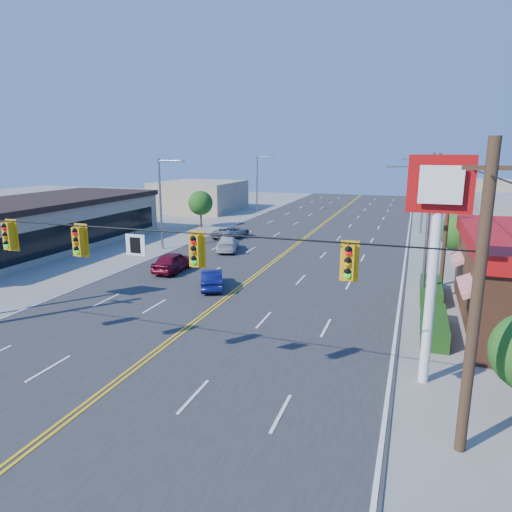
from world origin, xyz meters
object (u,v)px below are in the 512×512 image
(kfc_pylon, at_px, (437,226))
(car_silver, at_px, (231,232))
(car_blue, at_px, (212,280))
(car_white, at_px, (228,244))
(signal_span, at_px, (105,258))
(car_magenta, at_px, (173,262))

(kfc_pylon, distance_m, car_silver, 30.94)
(car_silver, bearing_deg, car_blue, 119.55)
(kfc_pylon, xyz_separation_m, car_silver, (-18.00, 24.58, -5.41))
(car_white, distance_m, car_silver, 5.98)
(signal_span, distance_m, car_blue, 13.10)
(car_blue, xyz_separation_m, car_white, (-3.37, 10.64, 0.01))
(signal_span, bearing_deg, car_blue, 97.19)
(signal_span, distance_m, car_silver, 29.71)
(kfc_pylon, relative_size, car_blue, 2.27)
(car_white, xyz_separation_m, car_silver, (-1.95, 5.65, 0.00))
(kfc_pylon, distance_m, car_magenta, 21.12)
(car_white, bearing_deg, car_magenta, 64.61)
(car_blue, relative_size, car_white, 0.87)
(car_blue, relative_size, car_silver, 0.82)
(car_blue, distance_m, car_white, 11.17)
(signal_span, distance_m, car_white, 23.84)
(kfc_pylon, xyz_separation_m, car_white, (-16.04, 18.94, -5.42))
(kfc_pylon, bearing_deg, car_white, 130.27)
(car_magenta, xyz_separation_m, car_white, (1.05, 7.73, -0.09))
(kfc_pylon, height_order, car_silver, kfc_pylon)
(car_white, bearing_deg, signal_span, 84.49)
(signal_span, xyz_separation_m, car_white, (-4.92, 22.94, -4.26))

